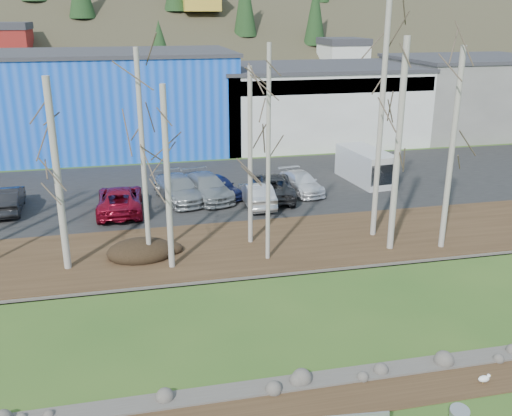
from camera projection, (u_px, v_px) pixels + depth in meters
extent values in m
cube|color=#382616|center=(309.00, 403.00, 17.54)|extent=(80.00, 1.80, 0.03)
cube|color=#382616|center=(235.00, 247.00, 28.96)|extent=(80.00, 7.00, 0.15)
cube|color=black|center=(207.00, 188.00, 38.65)|extent=(80.00, 14.00, 0.14)
cube|color=blue|center=(114.00, 102.00, 49.04)|extent=(20.00, 12.00, 8.00)
cube|color=#333338|center=(110.00, 53.00, 47.69)|extent=(20.40, 12.24, 0.30)
cube|color=#B7B8B3|center=(313.00, 104.00, 52.99)|extent=(18.00, 12.00, 6.50)
cube|color=#333338|center=(314.00, 67.00, 51.88)|extent=(18.36, 12.24, 0.30)
cube|color=navy|center=(336.00, 86.00, 46.78)|extent=(17.64, 0.20, 1.20)
cube|color=slate|center=(468.00, 96.00, 56.20)|extent=(14.00, 12.00, 7.00)
cube|color=#333338|center=(472.00, 58.00, 55.00)|extent=(14.28, 12.24, 0.30)
cylinder|color=gold|center=(483.00, 383.00, 18.43)|extent=(0.01, 0.01, 0.11)
cylinder|color=gold|center=(482.00, 382.00, 18.49)|extent=(0.01, 0.01, 0.11)
ellipsoid|color=white|center=(484.00, 379.00, 18.43)|extent=(0.38, 0.22, 0.22)
cube|color=gray|center=(484.00, 378.00, 18.42)|extent=(0.24, 0.11, 0.02)
sphere|color=white|center=(489.00, 376.00, 18.43)|extent=(0.12, 0.12, 0.12)
cone|color=gold|center=(491.00, 375.00, 18.44)|extent=(0.07, 0.03, 0.03)
ellipsoid|color=black|center=(141.00, 250.00, 27.60)|extent=(3.27, 2.31, 0.64)
cylinder|color=#B6AFA5|center=(57.00, 177.00, 25.06)|extent=(0.33, 0.33, 8.75)
cylinder|color=#B6AFA5|center=(143.00, 160.00, 25.79)|extent=(0.23, 0.23, 9.85)
cylinder|color=#B6AFA5|center=(167.00, 180.00, 25.25)|extent=(0.27, 0.27, 8.41)
cylinder|color=#B6AFA5|center=(250.00, 158.00, 28.03)|extent=(0.23, 0.23, 8.88)
cylinder|color=#B6AFA5|center=(268.00, 157.00, 25.89)|extent=(0.20, 0.20, 10.03)
cylinder|color=#B6AFA5|center=(398.00, 148.00, 27.03)|extent=(0.31, 0.31, 10.26)
cylinder|color=#B6AFA5|center=(452.00, 152.00, 27.29)|extent=(0.28, 0.28, 9.84)
cylinder|color=#B6AFA5|center=(381.00, 114.00, 28.34)|extent=(0.27, 0.27, 12.84)
imported|color=black|center=(7.00, 199.00, 33.72)|extent=(1.89, 4.70, 1.52)
imported|color=maroon|center=(120.00, 199.00, 33.65)|extent=(2.62, 5.56, 1.54)
imported|color=gray|center=(179.00, 189.00, 35.73)|extent=(3.33, 5.60, 1.52)
imported|color=#161E51|center=(219.00, 186.00, 36.48)|extent=(2.91, 4.27, 1.35)
imported|color=#B2B2B4|center=(257.00, 194.00, 34.75)|extent=(1.56, 4.42, 1.46)
imported|color=#2A2A2D|center=(271.00, 186.00, 36.24)|extent=(3.44, 6.00, 1.58)
imported|color=white|center=(301.00, 183.00, 37.40)|extent=(2.41, 4.62, 1.28)
imported|color=gray|center=(207.00, 187.00, 36.10)|extent=(3.33, 5.60, 1.52)
cube|color=white|center=(366.00, 166.00, 39.64)|extent=(2.70, 5.32, 2.23)
cube|color=black|center=(381.00, 173.00, 37.84)|extent=(2.13, 1.29, 1.38)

